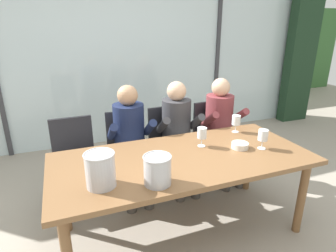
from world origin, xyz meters
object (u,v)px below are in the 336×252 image
object	(u,v)px
ice_bucket_primary	(157,170)
wine_glass_near_bucket	(236,121)
person_maroon_top	(222,123)
ice_bucket_secondary	(100,169)
chair_right_of_center	(213,132)
person_charcoal_jacket	(179,129)
tasting_bowl	(240,145)
dining_table	(183,165)
person_navy_polo	(131,136)
wine_glass_center_pour	(202,134)
wine_glass_by_left_taster	(263,136)
chair_center	(169,139)
chair_left_of_center	(127,146)
chair_near_curtain	(75,154)

from	to	relation	value
ice_bucket_primary	wine_glass_near_bucket	size ratio (longest dim) A/B	1.19
person_maroon_top	ice_bucket_secondary	xyz separation A→B (m)	(-1.52, -0.96, 0.18)
chair_right_of_center	wine_glass_near_bucket	size ratio (longest dim) A/B	5.01
person_charcoal_jacket	tasting_bowl	world-z (taller)	person_charcoal_jacket
dining_table	ice_bucket_secondary	size ratio (longest dim) A/B	8.83
dining_table	ice_bucket_primary	distance (m)	0.49
dining_table	person_navy_polo	size ratio (longest dim) A/B	1.78
person_navy_polo	wine_glass_near_bucket	bearing A→B (deg)	-21.23
ice_bucket_secondary	chair_right_of_center	bearing A→B (deg)	36.88
wine_glass_near_bucket	wine_glass_center_pour	xyz separation A→B (m)	(-0.48, -0.19, 0.00)
dining_table	wine_glass_by_left_taster	world-z (taller)	wine_glass_by_left_taster
person_charcoal_jacket	tasting_bowl	size ratio (longest dim) A/B	8.07
dining_table	wine_glass_center_pour	world-z (taller)	wine_glass_center_pour
chair_right_of_center	person_navy_polo	world-z (taller)	person_navy_polo
person_maroon_top	wine_glass_center_pour	world-z (taller)	person_maroon_top
ice_bucket_primary	chair_right_of_center	bearing A→B (deg)	47.27
chair_center	tasting_bowl	size ratio (longest dim) A/B	5.91
dining_table	wine_glass_by_left_taster	distance (m)	0.74
chair_right_of_center	ice_bucket_primary	world-z (taller)	ice_bucket_primary
chair_right_of_center	wine_glass_by_left_taster	bearing A→B (deg)	-98.78
chair_left_of_center	person_maroon_top	world-z (taller)	person_maroon_top
person_navy_polo	ice_bucket_secondary	bearing A→B (deg)	-112.53
dining_table	ice_bucket_primary	world-z (taller)	ice_bucket_primary
wine_glass_by_left_taster	person_charcoal_jacket	bearing A→B (deg)	116.72
chair_center	chair_right_of_center	bearing A→B (deg)	-1.79
chair_left_of_center	person_maroon_top	xyz separation A→B (m)	(1.10, -0.13, 0.17)
ice_bucket_secondary	wine_glass_by_left_taster	world-z (taller)	ice_bucket_secondary
person_charcoal_jacket	wine_glass_near_bucket	bearing A→B (deg)	-39.89
person_maroon_top	dining_table	bearing A→B (deg)	-136.51
tasting_bowl	chair_right_of_center	bearing A→B (deg)	73.55
chair_right_of_center	wine_glass_center_pour	world-z (taller)	wine_glass_center_pour
chair_near_curtain	ice_bucket_secondary	distance (m)	1.14
dining_table	person_maroon_top	bearing A→B (deg)	42.23
chair_near_curtain	ice_bucket_secondary	bearing A→B (deg)	-84.69
ice_bucket_primary	ice_bucket_secondary	size ratio (longest dim) A/B	0.86
chair_right_of_center	ice_bucket_secondary	distance (m)	1.91
person_navy_polo	wine_glass_near_bucket	size ratio (longest dim) A/B	6.84
ice_bucket_secondary	wine_glass_by_left_taster	size ratio (longest dim) A/B	1.38
chair_center	wine_glass_center_pour	bearing A→B (deg)	-92.07
ice_bucket_secondary	wine_glass_near_bucket	world-z (taller)	ice_bucket_secondary
person_charcoal_jacket	ice_bucket_primary	size ratio (longest dim) A/B	5.77
person_maroon_top	ice_bucket_primary	size ratio (longest dim) A/B	5.77
ice_bucket_primary	ice_bucket_secondary	xyz separation A→B (m)	(-0.36, 0.11, 0.02)
person_maroon_top	chair_near_curtain	bearing A→B (deg)	177.02
chair_left_of_center	chair_center	xyz separation A→B (m)	(0.50, 0.03, 0.00)
wine_glass_by_left_taster	wine_glass_near_bucket	distance (m)	0.43
dining_table	wine_glass_by_left_taster	bearing A→B (deg)	-7.92
person_charcoal_jacket	ice_bucket_secondary	size ratio (longest dim) A/B	4.97
dining_table	person_charcoal_jacket	distance (m)	0.80
dining_table	chair_center	world-z (taller)	chair_center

